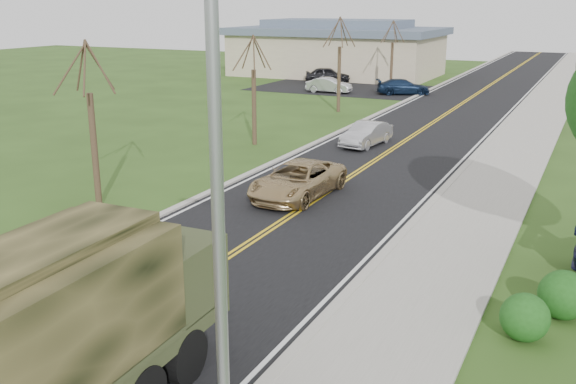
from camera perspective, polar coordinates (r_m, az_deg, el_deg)
The scene contains 16 objects.
road at distance 48.90m, azimuth 14.85°, elevation 7.36°, with size 8.00×120.00×0.01m, color black.
curb_right at distance 48.26m, azimuth 19.71°, elevation 6.90°, with size 0.30×120.00×0.12m, color #9E998E.
sidewalk_right at distance 48.10m, azimuth 21.78°, elevation 6.65°, with size 3.20×120.00×0.10m, color #9E998E.
curb_left at distance 49.86m, azimuth 10.15°, elevation 7.87°, with size 0.30×120.00×0.10m, color #9E998E.
street_light at distance 8.76m, azimuth -6.76°, elevation -2.67°, with size 1.65×0.22×8.00m.
bare_tree_a at distance 24.41m, azimuth -16.93°, elevation 4.74°, with size 1.93×2.26×6.08m.
bare_tree_b at distance 34.05m, azimuth -3.05°, elevation 8.32°, with size 1.83×2.14×5.73m.
bare_tree_c at distance 44.80m, azimuth 4.56°, elevation 10.64°, with size 2.04×2.39×6.42m.
bare_tree_d at distance 56.10m, azimuth 9.20°, elevation 11.42°, with size 1.88×2.20×5.91m.
commercial_building at distance 68.46m, azimuth 4.40°, elevation 12.56°, with size 25.50×21.50×5.65m.
military_truck at distance 11.65m, azimuth -20.29°, elevation -11.27°, with size 2.72×7.31×3.61m.
suv_champagne at distance 24.89m, azimuth 0.86°, elevation 1.08°, with size 2.26×4.91×1.36m, color tan.
sedan_silver at distance 34.22m, azimuth 6.98°, elevation 5.13°, with size 1.33×3.82×1.26m, color #B8B7BD.
lot_car_dark at distance 61.93m, azimuth 3.55°, elevation 10.35°, with size 1.71×4.25×1.45m, color black.
lot_car_silver at distance 54.79m, azimuth 3.66°, elevation 9.45°, with size 1.33×3.82×1.26m, color #BCBCC1.
lot_car_navy at distance 54.42m, azimuth 10.20°, elevation 9.19°, with size 1.77×4.35×1.26m, color #0E1C35.
Camera 1 is at (9.45, -7.42, 7.28)m, focal length 40.00 mm.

